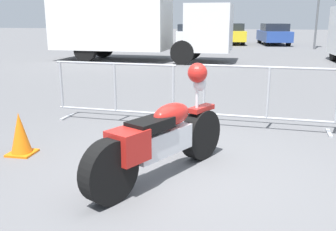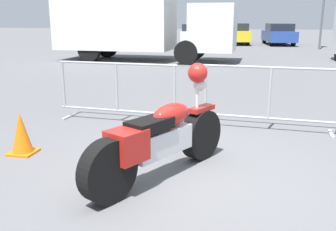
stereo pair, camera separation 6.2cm
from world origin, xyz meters
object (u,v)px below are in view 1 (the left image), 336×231
at_px(parked_car_white, 189,34).
at_px(traffic_cone, 20,134).
at_px(crowd_barrier_far, 268,97).
at_px(parked_car_green, 148,34).
at_px(parked_car_silver, 112,33).
at_px(box_truck, 131,22).
at_px(parked_car_blue, 274,34).
at_px(crowd_barrier_near, 115,91).
at_px(motorcycle, 161,137).
at_px(parked_car_yellow, 231,34).

relative_size(parked_car_white, traffic_cone, 7.23).
xyz_separation_m(crowd_barrier_far, parked_car_green, (-7.24, 20.74, 0.16)).
bearing_deg(parked_car_silver, traffic_cone, -170.47).
relative_size(box_truck, parked_car_blue, 1.76).
relative_size(crowd_barrier_near, box_truck, 0.29).
distance_m(box_truck, traffic_cone, 11.83).
bearing_deg(motorcycle, box_truck, 46.42).
bearing_deg(parked_car_white, crowd_barrier_far, -175.37).
bearing_deg(box_truck, crowd_barrier_near, -72.87).
xyz_separation_m(parked_car_silver, parked_car_white, (5.95, -0.35, -0.01)).
xyz_separation_m(motorcycle, crowd_barrier_near, (-1.32, 2.24, 0.06)).
xyz_separation_m(box_truck, parked_car_blue, (6.90, 11.54, -0.90)).
height_order(parked_car_silver, traffic_cone, parked_car_silver).
height_order(motorcycle, parked_car_white, parked_car_white).
distance_m(crowd_barrier_near, parked_car_yellow, 21.44).
relative_size(crowd_barrier_near, parked_car_yellow, 0.50).
bearing_deg(parked_car_blue, box_truck, 142.29).
relative_size(crowd_barrier_far, parked_car_silver, 0.52).
relative_size(parked_car_green, parked_car_blue, 0.98).
distance_m(parked_car_green, parked_car_yellow, 5.98).
height_order(parked_car_white, traffic_cone, parked_car_white).
distance_m(crowd_barrier_near, parked_car_green, 21.24).
height_order(parked_car_yellow, parked_car_blue, parked_car_yellow).
height_order(parked_car_green, traffic_cone, parked_car_green).
bearing_deg(motorcycle, crowd_barrier_near, 58.95).
bearing_deg(motorcycle, parked_car_white, 35.61).
height_order(crowd_barrier_far, parked_car_silver, parked_car_silver).
bearing_deg(parked_car_silver, parked_car_blue, -97.50).
bearing_deg(parked_car_yellow, crowd_barrier_far, 176.63).
height_order(motorcycle, crowd_barrier_near, motorcycle).
bearing_deg(crowd_barrier_far, box_truck, 118.19).
relative_size(box_truck, parked_car_white, 1.83).
bearing_deg(parked_car_blue, parked_car_silver, 82.50).
relative_size(box_truck, parked_car_silver, 1.80).
bearing_deg(traffic_cone, parked_car_white, 92.22).
height_order(motorcycle, parked_car_blue, parked_car_blue).
bearing_deg(traffic_cone, crowd_barrier_near, 68.55).
distance_m(parked_car_green, parked_car_blue, 8.94).
bearing_deg(parked_car_yellow, parked_car_silver, 83.02).
xyz_separation_m(motorcycle, parked_car_green, (-5.92, 22.98, 0.23)).
distance_m(crowd_barrier_near, parked_car_white, 21.12).
bearing_deg(parked_car_yellow, box_truck, 154.55).
distance_m(box_truck, parked_car_silver, 12.73).
height_order(parked_car_blue, traffic_cone, parked_car_blue).
height_order(crowd_barrier_far, box_truck, box_truck).
relative_size(parked_car_silver, traffic_cone, 7.31).
bearing_deg(parked_car_yellow, crowd_barrier_near, 169.55).
relative_size(parked_car_yellow, parked_car_blue, 1.00).
bearing_deg(box_truck, crowd_barrier_far, -59.48).
relative_size(motorcycle, parked_car_green, 0.48).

